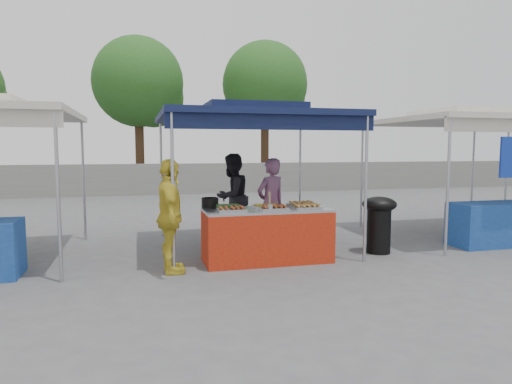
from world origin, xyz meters
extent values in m
plane|color=#4F4F51|center=(0.00, 0.00, 0.00)|extent=(80.00, 80.00, 0.00)
cube|color=slate|center=(0.00, 11.00, 0.60)|extent=(40.00, 0.25, 1.20)
cylinder|color=#A5A5AC|center=(-1.50, -0.50, 1.15)|extent=(0.05, 0.05, 2.30)
cylinder|color=#A5A5AC|center=(1.50, -0.50, 1.15)|extent=(0.05, 0.05, 2.30)
cylinder|color=#A5A5AC|center=(-1.50, 2.50, 1.15)|extent=(0.05, 0.05, 2.30)
cylinder|color=#A5A5AC|center=(1.50, 2.50, 1.15)|extent=(0.05, 0.05, 2.30)
cube|color=#0E1639|center=(0.00, 1.00, 2.35)|extent=(3.20, 3.20, 0.10)
cube|color=#0E1639|center=(0.00, 1.00, 2.48)|extent=(1.65, 1.65, 0.18)
cube|color=#0E1639|center=(0.00, -0.50, 2.20)|extent=(3.20, 0.04, 0.25)
cylinder|color=#A5A5AC|center=(-3.00, -0.50, 1.15)|extent=(0.05, 0.05, 2.30)
cylinder|color=#A5A5AC|center=(-3.00, 2.50, 1.15)|extent=(0.05, 0.05, 2.30)
cylinder|color=#A5A5AC|center=(3.00, -0.50, 1.15)|extent=(0.05, 0.05, 2.30)
cylinder|color=#A5A5AC|center=(3.00, 2.50, 1.15)|extent=(0.05, 0.05, 2.30)
cylinder|color=#A5A5AC|center=(6.00, 2.50, 1.15)|extent=(0.05, 0.05, 2.30)
cube|color=beige|center=(4.50, 1.00, 2.35)|extent=(3.20, 3.20, 0.10)
cube|color=beige|center=(4.50, 1.00, 2.48)|extent=(1.65, 1.65, 0.18)
cube|color=navy|center=(4.50, 0.00, 0.40)|extent=(1.80, 0.70, 0.80)
cylinder|color=#A5A5AC|center=(7.00, 2.50, 1.15)|extent=(0.05, 0.05, 2.30)
cylinder|color=#392516|center=(-1.85, 12.72, 2.02)|extent=(0.36, 0.36, 4.05)
sphere|color=#23521B|center=(-1.85, 12.72, 4.51)|extent=(3.70, 3.70, 3.70)
sphere|color=#23521B|center=(-1.25, 12.92, 3.93)|extent=(2.55, 2.55, 2.55)
cylinder|color=#392516|center=(3.67, 13.07, 2.09)|extent=(0.36, 0.36, 4.18)
sphere|color=#23521B|center=(3.67, 13.07, 4.65)|extent=(3.82, 3.82, 3.82)
sphere|color=#23521B|center=(4.27, 13.27, 4.06)|extent=(2.63, 2.63, 2.63)
cube|color=#AB240F|center=(0.00, -0.10, 0.40)|extent=(2.00, 0.80, 0.81)
cube|color=#A5A5AC|center=(0.00, -0.10, 0.83)|extent=(2.00, 0.80, 0.04)
cube|color=#B0B0B5|center=(-0.62, -0.32, 0.88)|extent=(0.42, 0.30, 0.05)
cube|color=brown|center=(-0.62, -0.32, 0.91)|extent=(0.35, 0.25, 0.02)
cube|color=#B0B0B5|center=(0.04, -0.34, 0.88)|extent=(0.42, 0.30, 0.05)
cube|color=brown|center=(0.04, -0.34, 0.91)|extent=(0.35, 0.25, 0.02)
cube|color=#B0B0B5|center=(0.58, -0.34, 0.88)|extent=(0.42, 0.30, 0.05)
cube|color=olive|center=(0.58, -0.34, 0.91)|extent=(0.35, 0.25, 0.02)
cube|color=#B0B0B5|center=(-0.61, -0.02, 0.88)|extent=(0.42, 0.30, 0.05)
cube|color=#214D1A|center=(-0.61, -0.02, 0.91)|extent=(0.35, 0.25, 0.02)
cube|color=#B0B0B5|center=(0.00, -0.04, 0.88)|extent=(0.42, 0.30, 0.05)
cube|color=#BB8F21|center=(0.00, -0.04, 0.91)|extent=(0.35, 0.25, 0.02)
cube|color=#B0B0B5|center=(0.61, 0.00, 0.88)|extent=(0.42, 0.30, 0.05)
cube|color=olive|center=(0.61, 0.00, 0.91)|extent=(0.35, 0.25, 0.02)
cylinder|color=black|center=(-0.85, 0.27, 0.93)|extent=(0.27, 0.27, 0.16)
cylinder|color=#A5A5AC|center=(-0.05, -0.42, 0.91)|extent=(0.09, 0.09, 0.11)
cylinder|color=black|center=(2.03, -0.01, 0.39)|extent=(0.41, 0.41, 0.79)
ellipsoid|color=black|center=(2.03, -0.01, 0.85)|extent=(0.59, 0.59, 0.26)
cube|color=navy|center=(-0.27, 0.54, 0.14)|extent=(0.47, 0.33, 0.28)
cube|color=navy|center=(0.28, 0.67, 0.14)|extent=(0.46, 0.33, 0.28)
cube|color=navy|center=(0.28, 0.67, 0.41)|extent=(0.45, 0.32, 0.27)
imported|color=#794D6E|center=(0.31, 0.75, 0.81)|extent=(0.70, 0.60, 1.63)
imported|color=black|center=(-0.18, 1.79, 0.85)|extent=(1.05, 1.03, 1.70)
imported|color=gold|center=(-1.54, -0.40, 0.83)|extent=(0.42, 0.98, 1.66)
camera|label=1|loc=(-1.98, -6.98, 1.81)|focal=32.00mm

